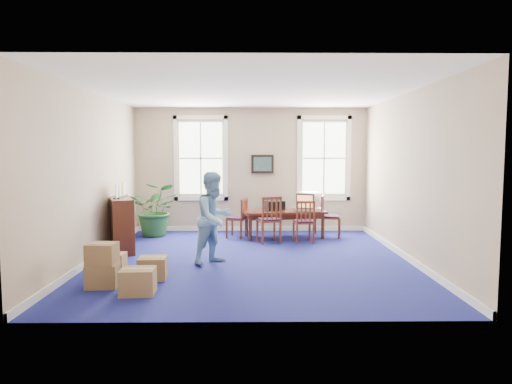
{
  "coord_description": "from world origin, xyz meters",
  "views": [
    {
      "loc": [
        -0.01,
        -8.63,
        2.06
      ],
      "look_at": [
        0.1,
        0.6,
        1.25
      ],
      "focal_mm": 32.0,
      "sensor_mm": 36.0,
      "label": 1
    }
  ],
  "objects_px": {
    "chair_near_left": "(269,219)",
    "credenza": "(121,223)",
    "cardboard_boxes": "(116,263)",
    "man": "(214,218)",
    "crt_tv": "(308,201)",
    "conference_table": "(284,224)",
    "potted_plant": "(156,209)"
  },
  "relations": [
    {
      "from": "potted_plant",
      "to": "credenza",
      "type": "bearing_deg",
      "value": -104.65
    },
    {
      "from": "man",
      "to": "potted_plant",
      "type": "xyz_separation_m",
      "value": [
        -1.65,
        2.8,
        -0.19
      ]
    },
    {
      "from": "credenza",
      "to": "cardboard_boxes",
      "type": "xyz_separation_m",
      "value": [
        0.65,
        -2.59,
        -0.21
      ]
    },
    {
      "from": "crt_tv",
      "to": "chair_near_left",
      "type": "relative_size",
      "value": 0.49
    },
    {
      "from": "crt_tv",
      "to": "credenza",
      "type": "distance_m",
      "value": 4.37
    },
    {
      "from": "credenza",
      "to": "potted_plant",
      "type": "height_order",
      "value": "potted_plant"
    },
    {
      "from": "man",
      "to": "potted_plant",
      "type": "bearing_deg",
      "value": 73.61
    },
    {
      "from": "crt_tv",
      "to": "chair_near_left",
      "type": "distance_m",
      "value": 1.25
    },
    {
      "from": "chair_near_left",
      "to": "credenza",
      "type": "xyz_separation_m",
      "value": [
        -3.15,
        -0.72,
        0.03
      ]
    },
    {
      "from": "conference_table",
      "to": "potted_plant",
      "type": "relative_size",
      "value": 1.47
    },
    {
      "from": "potted_plant",
      "to": "cardboard_boxes",
      "type": "bearing_deg",
      "value": -86.8
    },
    {
      "from": "conference_table",
      "to": "potted_plant",
      "type": "bearing_deg",
      "value": 167.84
    },
    {
      "from": "cardboard_boxes",
      "to": "chair_near_left",
      "type": "bearing_deg",
      "value": 52.94
    },
    {
      "from": "conference_table",
      "to": "crt_tv",
      "type": "height_order",
      "value": "crt_tv"
    },
    {
      "from": "conference_table",
      "to": "credenza",
      "type": "bearing_deg",
      "value": -166.75
    },
    {
      "from": "chair_near_left",
      "to": "man",
      "type": "distance_m",
      "value": 2.21
    },
    {
      "from": "conference_table",
      "to": "chair_near_left",
      "type": "xyz_separation_m",
      "value": [
        -0.4,
        -0.66,
        0.21
      ]
    },
    {
      "from": "crt_tv",
      "to": "man",
      "type": "bearing_deg",
      "value": -105.59
    },
    {
      "from": "man",
      "to": "cardboard_boxes",
      "type": "bearing_deg",
      "value": 177.61
    },
    {
      "from": "potted_plant",
      "to": "cardboard_boxes",
      "type": "height_order",
      "value": "potted_plant"
    },
    {
      "from": "man",
      "to": "cardboard_boxes",
      "type": "height_order",
      "value": "man"
    },
    {
      "from": "chair_near_left",
      "to": "cardboard_boxes",
      "type": "relative_size",
      "value": 0.86
    },
    {
      "from": "crt_tv",
      "to": "cardboard_boxes",
      "type": "xyz_separation_m",
      "value": [
        -3.46,
        -4.01,
        -0.52
      ]
    },
    {
      "from": "credenza",
      "to": "man",
      "type": "bearing_deg",
      "value": -51.02
    },
    {
      "from": "conference_table",
      "to": "credenza",
      "type": "height_order",
      "value": "credenza"
    },
    {
      "from": "crt_tv",
      "to": "chair_near_left",
      "type": "height_order",
      "value": "crt_tv"
    },
    {
      "from": "man",
      "to": "potted_plant",
      "type": "distance_m",
      "value": 3.26
    },
    {
      "from": "cardboard_boxes",
      "to": "credenza",
      "type": "bearing_deg",
      "value": 104.19
    },
    {
      "from": "crt_tv",
      "to": "cardboard_boxes",
      "type": "bearing_deg",
      "value": -108.35
    },
    {
      "from": "conference_table",
      "to": "crt_tv",
      "type": "bearing_deg",
      "value": -3.57
    },
    {
      "from": "credenza",
      "to": "chair_near_left",
      "type": "bearing_deg",
      "value": -8.27
    },
    {
      "from": "chair_near_left",
      "to": "credenza",
      "type": "bearing_deg",
      "value": -3.3
    }
  ]
}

